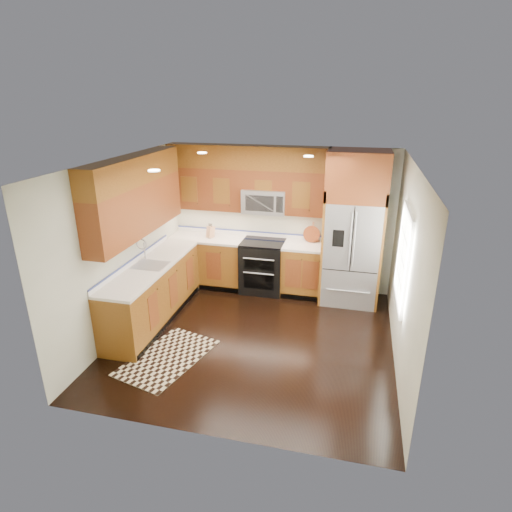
% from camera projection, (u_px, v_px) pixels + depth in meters
% --- Properties ---
extents(ground, '(4.00, 4.00, 0.00)m').
position_uv_depth(ground, '(254.00, 338.00, 6.39)').
color(ground, black).
rests_on(ground, ground).
extents(wall_back, '(4.00, 0.02, 2.60)m').
position_uv_depth(wall_back, '(280.00, 219.00, 7.74)').
color(wall_back, silver).
rests_on(wall_back, ground).
extents(wall_left, '(0.02, 4.00, 2.60)m').
position_uv_depth(wall_left, '(124.00, 246.00, 6.36)').
color(wall_left, silver).
rests_on(wall_left, ground).
extents(wall_right, '(0.02, 4.00, 2.60)m').
position_uv_depth(wall_right, '(405.00, 270.00, 5.49)').
color(wall_right, silver).
rests_on(wall_right, ground).
extents(window, '(0.04, 1.10, 1.30)m').
position_uv_depth(window, '(403.00, 258.00, 5.64)').
color(window, white).
rests_on(window, ground).
extents(base_cabinets, '(2.85, 3.00, 0.90)m').
position_uv_depth(base_cabinets, '(197.00, 279.00, 7.31)').
color(base_cabinets, '#915A1B').
rests_on(base_cabinets, ground).
extents(countertop, '(2.86, 3.01, 0.04)m').
position_uv_depth(countertop, '(206.00, 252.00, 7.22)').
color(countertop, white).
rests_on(countertop, base_cabinets).
extents(upper_cabinets, '(2.85, 3.00, 1.15)m').
position_uv_depth(upper_cabinets, '(201.00, 186.00, 6.90)').
color(upper_cabinets, brown).
rests_on(upper_cabinets, ground).
extents(range, '(0.76, 0.67, 0.95)m').
position_uv_depth(range, '(263.00, 266.00, 7.79)').
color(range, black).
rests_on(range, ground).
extents(microwave, '(0.76, 0.40, 0.42)m').
position_uv_depth(microwave, '(265.00, 201.00, 7.48)').
color(microwave, '#B2B2B7').
rests_on(microwave, ground).
extents(refrigerator, '(0.98, 0.75, 2.60)m').
position_uv_depth(refrigerator, '(353.00, 229.00, 7.12)').
color(refrigerator, '#B2B2B7').
rests_on(refrigerator, ground).
extents(sink_faucet, '(0.54, 0.44, 0.37)m').
position_uv_depth(sink_faucet, '(149.00, 261.00, 6.62)').
color(sink_faucet, '#B2B2B7').
rests_on(sink_faucet, countertop).
extents(rug, '(1.16, 1.55, 0.01)m').
position_uv_depth(rug, '(168.00, 357.00, 5.92)').
color(rug, black).
rests_on(rug, ground).
extents(knife_block, '(0.14, 0.16, 0.27)m').
position_uv_depth(knife_block, '(211.00, 232.00, 7.83)').
color(knife_block, tan).
rests_on(knife_block, countertop).
extents(utensil_crock, '(0.14, 0.14, 0.35)m').
position_uv_depth(utensil_crock, '(312.00, 235.00, 7.63)').
color(utensil_crock, '#AC1531').
rests_on(utensil_crock, countertop).
extents(cutting_board, '(0.34, 0.34, 0.02)m').
position_uv_depth(cutting_board, '(311.00, 241.00, 7.62)').
color(cutting_board, brown).
rests_on(cutting_board, countertop).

